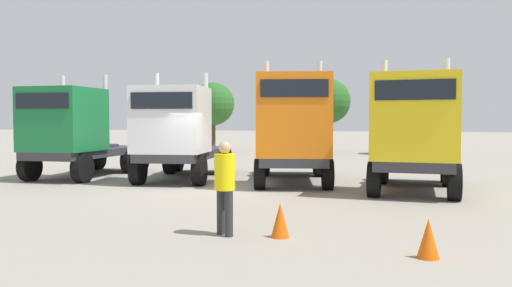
% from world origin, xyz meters
% --- Properties ---
extents(ground, '(200.00, 200.00, 0.00)m').
position_xyz_m(ground, '(0.00, 0.00, 0.00)').
color(ground, gray).
extents(semi_truck_green, '(3.00, 6.09, 4.06)m').
position_xyz_m(semi_truck_green, '(-6.12, 1.62, 1.83)').
color(semi_truck_green, '#333338').
rests_on(semi_truck_green, ground).
extents(semi_truck_white, '(3.60, 6.43, 4.03)m').
position_xyz_m(semi_truck_white, '(-1.86, 2.04, 1.78)').
color(semi_truck_white, '#333338').
rests_on(semi_truck_white, ground).
extents(semi_truck_orange, '(4.04, 6.73, 4.37)m').
position_xyz_m(semi_truck_orange, '(2.45, 2.31, 1.94)').
color(semi_truck_orange, '#333338').
rests_on(semi_truck_orange, ground).
extents(semi_truck_yellow, '(2.59, 5.68, 4.20)m').
position_xyz_m(semi_truck_yellow, '(6.46, 1.43, 1.90)').
color(semi_truck_yellow, '#333338').
rests_on(semi_truck_yellow, ground).
extents(visitor_in_hivis, '(0.56, 0.56, 1.83)m').
position_xyz_m(visitor_in_hivis, '(3.06, -5.64, 1.07)').
color(visitor_in_hivis, '#2E2E2E').
rests_on(visitor_in_hivis, ground).
extents(traffic_cone_near, '(0.36, 0.36, 0.67)m').
position_xyz_m(traffic_cone_near, '(4.13, -5.47, 0.33)').
color(traffic_cone_near, '#F2590C').
rests_on(traffic_cone_near, ground).
extents(traffic_cone_far, '(0.36, 0.36, 0.65)m').
position_xyz_m(traffic_cone_far, '(6.80, -6.15, 0.33)').
color(traffic_cone_far, '#F2590C').
rests_on(traffic_cone_far, ground).
extents(oak_far_left, '(3.18, 3.18, 5.10)m').
position_xyz_m(oak_far_left, '(-7.95, 19.68, 3.49)').
color(oak_far_left, '#4C3823').
rests_on(oak_far_left, ground).
extents(oak_far_centre, '(3.12, 3.12, 5.20)m').
position_xyz_m(oak_far_centre, '(0.46, 20.43, 3.61)').
color(oak_far_centre, '#4C3823').
rests_on(oak_far_centre, ground).
extents(oak_far_right, '(3.31, 3.31, 5.29)m').
position_xyz_m(oak_far_right, '(6.49, 20.60, 3.61)').
color(oak_far_right, '#4C3823').
rests_on(oak_far_right, ground).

